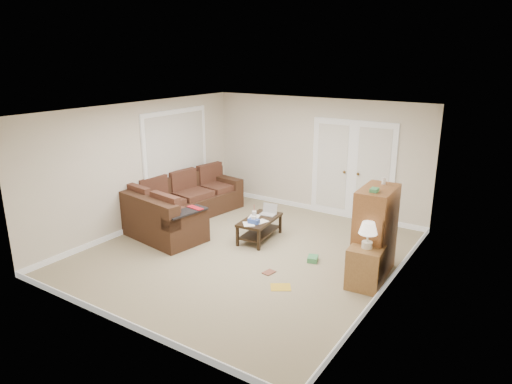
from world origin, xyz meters
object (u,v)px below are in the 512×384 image
Objects in this scene: coffee_table at (260,228)px; tv_armoire at (375,231)px; sectional_sofa at (178,208)px; side_cabinet at (366,264)px.

coffee_table is 2.32m from tv_armoire.
sectional_sofa is 4.22m from side_cabinet.
sectional_sofa is 2.94× the size of side_cabinet.
tv_armoire is (2.26, -0.20, 0.49)m from coffee_table.
sectional_sofa is 1.89m from coffee_table.
tv_armoire is at bearing 92.12° from side_cabinet.
side_cabinet reaches higher than sectional_sofa.
coffee_table is at bearing 172.79° from tv_armoire.
tv_armoire is at bearing 9.25° from sectional_sofa.
tv_armoire is at bearing -11.13° from coffee_table.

